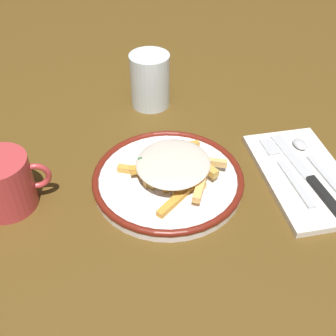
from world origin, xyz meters
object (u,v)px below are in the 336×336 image
napkin (304,176)px  plate (168,179)px  spoon (309,156)px  water_glass (150,80)px  fries_heap (174,167)px  fork (286,170)px  coffee_mug (4,183)px  knife (311,179)px

napkin → plate: bearing=170.5°
spoon → water_glass: (-0.23, 0.25, 0.04)m
fries_heap → fork: fries_heap is taller
fork → coffee_mug: bearing=174.9°
fork → spoon: spoon is taller
plate → spoon: (0.25, -0.00, 0.00)m
coffee_mug → fries_heap: bearing=-3.0°
fries_heap → spoon: 0.24m
spoon → coffee_mug: 0.50m
napkin → coffee_mug: bearing=173.8°
fries_heap → napkin: fries_heap is taller
spoon → plate: bearing=179.4°
fries_heap → water_glass: bearing=87.4°
knife → coffee_mug: (-0.48, 0.07, 0.03)m
napkin → water_glass: size_ratio=2.16×
plate → spoon: 0.25m
water_glass → fries_heap: bearing=-92.6°
knife → plate: bearing=165.9°
spoon → coffee_mug: coffee_mug is taller
fork → fries_heap: bearing=172.1°
water_glass → coffee_mug: 0.36m
coffee_mug → water_glass: bearing=40.5°
fries_heap → fork: (0.19, -0.03, -0.02)m
napkin → knife: knife is taller
water_glass → napkin: bearing=-54.5°
fries_heap → napkin: 0.22m
fries_heap → fork: 0.19m
fork → spoon: 0.06m
napkin → water_glass: (-0.20, 0.28, 0.05)m
napkin → coffee_mug: 0.48m
fries_heap → water_glass: 0.25m
plate → fork: (0.20, -0.03, 0.00)m
napkin → water_glass: bearing=125.5°
fork → water_glass: water_glass is taller
fork → coffee_mug: 0.45m
water_glass → coffee_mug: bearing=-139.5°
napkin → knife: (0.00, -0.02, 0.01)m
fries_heap → water_glass: (0.01, 0.25, 0.02)m
knife → water_glass: water_glass is taller
fries_heap → coffee_mug: 0.26m
napkin → fork: fork is taller
plate → knife: size_ratio=1.17×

